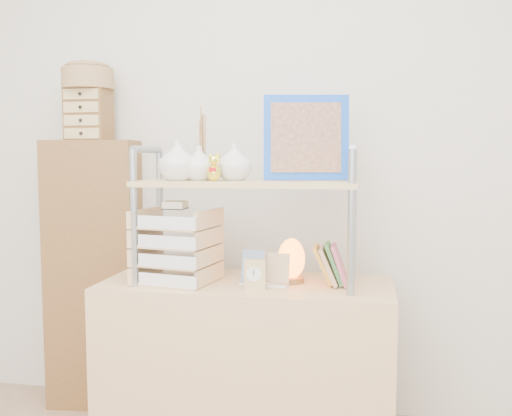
{
  "coord_description": "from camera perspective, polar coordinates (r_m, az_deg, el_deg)",
  "views": [
    {
      "loc": [
        0.47,
        -1.09,
        1.27
      ],
      "look_at": [
        0.04,
        1.2,
        1.06
      ],
      "focal_mm": 40.0,
      "sensor_mm": 36.0,
      "label": 1
    }
  ],
  "objects": [
    {
      "name": "desk",
      "position": [
        2.5,
        -0.92,
        -15.8
      ],
      "size": [
        1.2,
        0.5,
        0.75
      ],
      "primitive_type": "cube",
      "color": "tan",
      "rests_on": "ground"
    },
    {
      "name": "letter_tray",
      "position": [
        2.38,
        -7.99,
        -4.21
      ],
      "size": [
        0.32,
        0.31,
        0.34
      ],
      "color": "#D5AB80",
      "rests_on": "desk"
    },
    {
      "name": "drawer_chest",
      "position": [
        2.96,
        -16.41,
        8.93
      ],
      "size": [
        0.2,
        0.16,
        0.25
      ],
      "color": "brown",
      "rests_on": "cabinet"
    },
    {
      "name": "hutch",
      "position": [
        2.36,
        -1.91,
        3.32
      ],
      "size": [
        0.9,
        0.34,
        0.78
      ],
      "color": "#8D949A",
      "rests_on": "desk"
    },
    {
      "name": "desk_clock",
      "position": [
        2.26,
        -0.14,
        -6.65
      ],
      "size": [
        0.09,
        0.05,
        0.12
      ],
      "color": "tan",
      "rests_on": "desk"
    },
    {
      "name": "salt_lamp",
      "position": [
        2.37,
        3.55,
        -5.2
      ],
      "size": [
        0.12,
        0.11,
        0.19
      ],
      "color": "brown",
      "rests_on": "desk"
    },
    {
      "name": "woven_basket",
      "position": [
        2.98,
        -16.48,
        12.29
      ],
      "size": [
        0.25,
        0.25,
        0.1
      ],
      "primitive_type": "cylinder",
      "color": "olive",
      "rests_on": "drawer_chest"
    },
    {
      "name": "postcard_stand",
      "position": [
        2.33,
        0.87,
        -6.74
      ],
      "size": [
        0.2,
        0.08,
        0.14
      ],
      "color": "white",
      "rests_on": "desk"
    },
    {
      "name": "cabinet",
      "position": [
        3.03,
        -15.82,
        -6.34
      ],
      "size": [
        0.47,
        0.29,
        1.35
      ],
      "primitive_type": "cube",
      "rotation": [
        0.0,
        0.0,
        0.1
      ],
      "color": "brown",
      "rests_on": "ground"
    }
  ]
}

